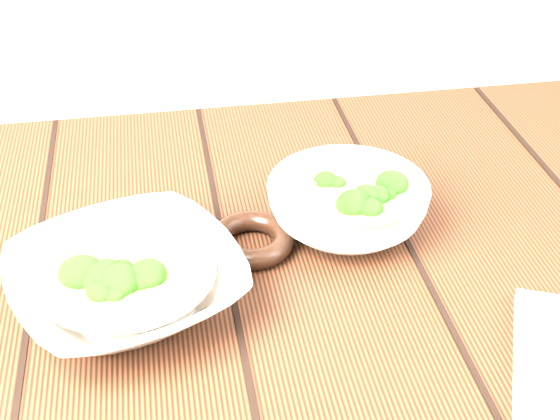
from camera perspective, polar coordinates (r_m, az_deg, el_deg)
The scene contains 4 objects.
table at distance 0.88m, azimuth -1.98°, elevation -11.35°, with size 1.20×0.80×0.75m.
soup_bowl_front at distance 0.77m, azimuth -11.14°, elevation -5.15°, with size 0.28×0.28×0.06m.
soup_bowl_back at distance 0.87m, azimuth 4.95°, elevation 0.39°, with size 0.18×0.18×0.06m.
trivet at distance 0.84m, azimuth -2.12°, elevation -2.19°, with size 0.09×0.09×0.02m, color black.
Camera 1 is at (-0.08, -0.61, 1.26)m, focal length 50.00 mm.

